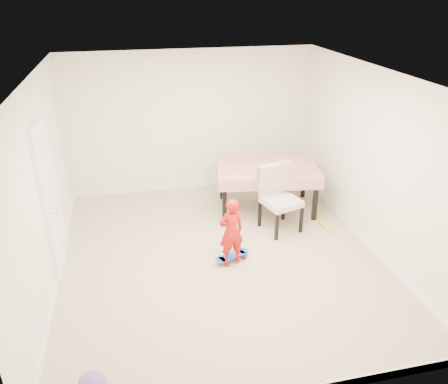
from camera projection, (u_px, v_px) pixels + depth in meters
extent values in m
plane|color=tan|center=(220.00, 257.00, 6.36)|extent=(5.00, 5.00, 0.00)
cube|color=white|center=(220.00, 78.00, 5.24)|extent=(4.50, 5.00, 0.04)
cube|color=silver|center=(191.00, 123.00, 7.98)|extent=(4.50, 0.04, 2.60)
cube|color=silver|center=(283.00, 292.00, 3.62)|extent=(4.50, 0.04, 2.60)
cube|color=silver|center=(43.00, 191.00, 5.36)|extent=(0.04, 5.00, 2.60)
cube|color=silver|center=(372.00, 162.00, 6.24)|extent=(0.04, 5.00, 2.60)
cube|color=white|center=(50.00, 200.00, 5.74)|extent=(0.11, 0.94, 2.11)
cube|color=white|center=(193.00, 184.00, 8.53)|extent=(4.50, 0.02, 0.12)
cube|color=white|center=(59.00, 274.00, 5.90)|extent=(0.02, 5.00, 0.12)
cube|color=white|center=(361.00, 236.00, 6.78)|extent=(0.02, 5.00, 0.12)
imported|color=red|center=(231.00, 234.00, 6.00)|extent=(0.40, 0.30, 0.99)
cylinder|color=yellow|center=(325.00, 226.00, 7.12)|extent=(0.08, 0.40, 0.06)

